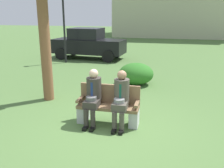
{
  "coord_description": "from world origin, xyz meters",
  "views": [
    {
      "loc": [
        1.16,
        -4.98,
        2.52
      ],
      "look_at": [
        -0.16,
        0.64,
        0.85
      ],
      "focal_mm": 40.02,
      "sensor_mm": 36.0,
      "label": 1
    }
  ],
  "objects_px": {
    "street_lamp": "(64,21)",
    "parked_car_near": "(89,44)",
    "seated_man_right": "(121,96)",
    "shrub_near_bench": "(136,74)",
    "park_bench": "(109,107)",
    "seated_man_left": "(93,94)"
  },
  "relations": [
    {
      "from": "street_lamp",
      "to": "parked_car_near",
      "type": "bearing_deg",
      "value": 60.07
    },
    {
      "from": "parked_car_near",
      "to": "street_lamp",
      "type": "relative_size",
      "value": 1.18
    },
    {
      "from": "seated_man_left",
      "to": "shrub_near_bench",
      "type": "xyz_separation_m",
      "value": [
        0.51,
        3.52,
        -0.33
      ]
    },
    {
      "from": "shrub_near_bench",
      "to": "park_bench",
      "type": "bearing_deg",
      "value": -92.93
    },
    {
      "from": "street_lamp",
      "to": "seated_man_right",
      "type": "bearing_deg",
      "value": -57.78
    },
    {
      "from": "seated_man_right",
      "to": "shrub_near_bench",
      "type": "relative_size",
      "value": 1.04
    },
    {
      "from": "seated_man_left",
      "to": "parked_car_near",
      "type": "bearing_deg",
      "value": 109.0
    },
    {
      "from": "shrub_near_bench",
      "to": "street_lamp",
      "type": "distance_m",
      "value": 5.45
    },
    {
      "from": "park_bench",
      "to": "street_lamp",
      "type": "distance_m",
      "value": 7.84
    },
    {
      "from": "park_bench",
      "to": "parked_car_near",
      "type": "relative_size",
      "value": 0.35
    },
    {
      "from": "park_bench",
      "to": "seated_man_right",
      "type": "bearing_deg",
      "value": -21.97
    },
    {
      "from": "seated_man_left",
      "to": "seated_man_right",
      "type": "height_order",
      "value": "seated_man_right"
    },
    {
      "from": "seated_man_right",
      "to": "parked_car_near",
      "type": "relative_size",
      "value": 0.32
    },
    {
      "from": "seated_man_right",
      "to": "street_lamp",
      "type": "distance_m",
      "value": 8.04
    },
    {
      "from": "parked_car_near",
      "to": "park_bench",
      "type": "bearing_deg",
      "value": -68.59
    },
    {
      "from": "seated_man_right",
      "to": "seated_man_left",
      "type": "bearing_deg",
      "value": -179.97
    },
    {
      "from": "seated_man_left",
      "to": "street_lamp",
      "type": "xyz_separation_m",
      "value": [
        -3.57,
        6.7,
        1.38
      ]
    },
    {
      "from": "seated_man_right",
      "to": "street_lamp",
      "type": "bearing_deg",
      "value": 122.22
    },
    {
      "from": "seated_man_right",
      "to": "shrub_near_bench",
      "type": "distance_m",
      "value": 3.54
    },
    {
      "from": "park_bench",
      "to": "seated_man_left",
      "type": "height_order",
      "value": "seated_man_left"
    },
    {
      "from": "shrub_near_bench",
      "to": "street_lamp",
      "type": "bearing_deg",
      "value": 142.07
    },
    {
      "from": "shrub_near_bench",
      "to": "parked_car_near",
      "type": "relative_size",
      "value": 0.31
    }
  ]
}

